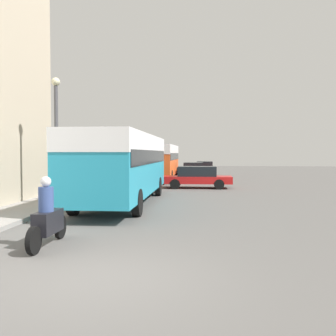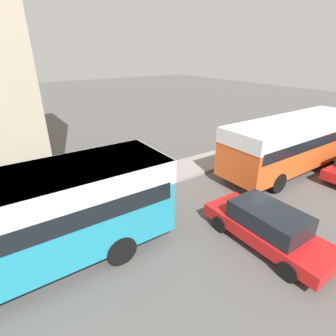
% 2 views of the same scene
% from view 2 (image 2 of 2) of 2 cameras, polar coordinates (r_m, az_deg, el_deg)
% --- Properties ---
extents(bus_following, '(2.66, 9.49, 2.95)m').
position_cam_2_polar(bus_following, '(15.98, 26.02, 5.99)').
color(bus_following, '#EA5B23').
rests_on(bus_following, ground_plane).
extents(car_crossing, '(4.50, 1.81, 1.42)m').
position_cam_2_polar(car_crossing, '(9.79, 20.81, -11.73)').
color(car_crossing, red).
rests_on(car_crossing, ground_plane).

